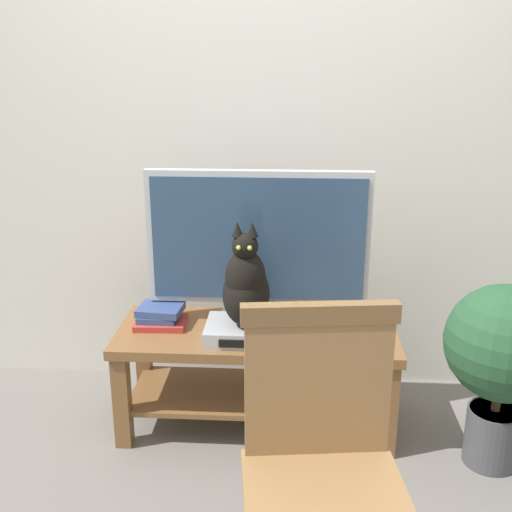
# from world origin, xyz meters

# --- Properties ---
(ground_plane) EXTENTS (12.00, 12.00, 0.00)m
(ground_plane) POSITION_xyz_m (0.00, 0.00, 0.00)
(ground_plane) COLOR slate
(back_wall) EXTENTS (7.00, 0.12, 2.80)m
(back_wall) POSITION_xyz_m (0.00, 0.98, 1.40)
(back_wall) COLOR silver
(back_wall) RESTS_ON ground
(tv_stand) EXTENTS (1.26, 0.51, 0.48)m
(tv_stand) POSITION_xyz_m (0.02, 0.46, 0.34)
(tv_stand) COLOR brown
(tv_stand) RESTS_ON ground
(tv) EXTENTS (1.01, 0.20, 0.71)m
(tv) POSITION_xyz_m (0.02, 0.57, 0.86)
(tv) COLOR #B7B7BC
(tv) RESTS_ON tv_stand
(media_box) EXTENTS (0.35, 0.27, 0.07)m
(media_box) POSITION_xyz_m (-0.02, 0.38, 0.52)
(media_box) COLOR #ADADB2
(media_box) RESTS_ON tv_stand
(cat) EXTENTS (0.20, 0.33, 0.47)m
(cat) POSITION_xyz_m (-0.02, 0.36, 0.73)
(cat) COLOR black
(cat) RESTS_ON media_box
(wooden_chair) EXTENTS (0.51, 0.51, 0.99)m
(wooden_chair) POSITION_xyz_m (0.27, -0.57, 0.58)
(wooden_chair) COLOR olive
(wooden_chair) RESTS_ON ground
(book_stack) EXTENTS (0.23, 0.20, 0.09)m
(book_stack) POSITION_xyz_m (-0.43, 0.49, 0.53)
(book_stack) COLOR #B2332D
(book_stack) RESTS_ON tv_stand
(potted_plant) EXTENTS (0.48, 0.48, 0.80)m
(potted_plant) POSITION_xyz_m (1.03, 0.23, 0.52)
(potted_plant) COLOR #47474C
(potted_plant) RESTS_ON ground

